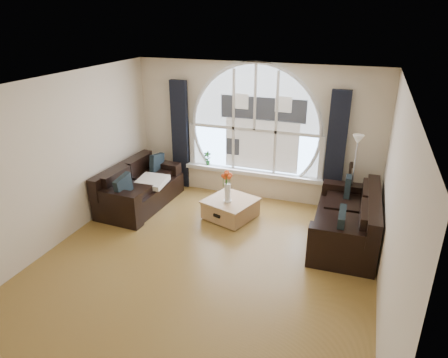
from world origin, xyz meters
The scene contains 21 objects.
ground centered at (0.00, 0.00, 0.00)m, with size 5.00×5.50×0.01m, color brown.
ceiling centered at (0.00, 0.00, 2.70)m, with size 5.00×5.50×0.01m, color silver.
wall_back centered at (0.00, 2.75, 1.35)m, with size 5.00×0.01×2.70m, color beige.
wall_front centered at (0.00, -2.75, 1.35)m, with size 5.00×0.01×2.70m, color beige.
wall_left centered at (-2.50, 0.00, 1.35)m, with size 0.01×5.50×2.70m, color beige.
wall_right centered at (2.50, 0.00, 1.35)m, with size 0.01×5.50×2.70m, color beige.
attic_slope centered at (2.20, 0.00, 2.35)m, with size 0.92×5.50×0.72m, color silver.
arched_window centered at (0.00, 2.72, 1.62)m, with size 2.60×0.06×2.15m, color silver.
window_sill centered at (0.00, 2.65, 0.51)m, with size 2.90×0.22×0.08m, color white.
window_frame centered at (0.00, 2.69, 1.62)m, with size 2.76×0.08×2.15m, color white.
neighbor_house centered at (0.15, 2.71, 1.50)m, with size 1.70×0.02×1.50m, color silver.
curtain_left centered at (-1.60, 2.63, 1.15)m, with size 0.35×0.12×2.30m, color black.
curtain_right centered at (1.60, 2.63, 1.15)m, with size 0.35×0.12×2.30m, color black.
sofa_left centered at (-1.95, 1.46, 0.40)m, with size 0.93×1.86×0.83m, color black.
sofa_right centered at (1.96, 1.41, 0.40)m, with size 0.98×1.97×0.87m, color black.
coffee_chest centered at (-0.10, 1.55, 0.20)m, with size 0.83×0.83×0.41m, color #A77D51.
throw_blanket centered at (-1.73, 1.55, 0.50)m, with size 0.55×0.55×0.10m, color silver.
vase_flowers centered at (-0.13, 1.45, 0.76)m, with size 0.24×0.24×0.70m, color white.
floor_lamp centered at (1.97, 2.30, 0.80)m, with size 0.24×0.24×1.60m, color #B2B2B2.
guitar centered at (1.92, 2.52, 0.53)m, with size 0.36×0.24×1.06m, color brown.
potted_plant centered at (-1.00, 2.65, 0.70)m, with size 0.16×0.11×0.30m, color #1E6023.
Camera 1 is at (2.04, -4.82, 3.59)m, focal length 32.40 mm.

